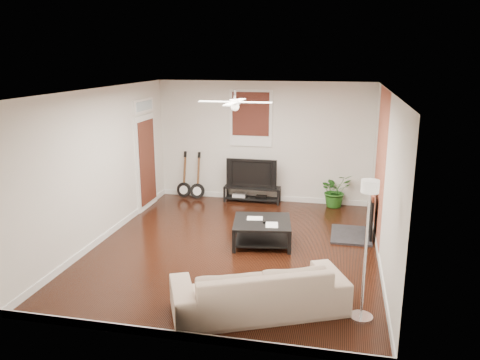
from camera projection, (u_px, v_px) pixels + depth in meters
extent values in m
cube|color=black|center=(235.00, 247.00, 8.63)|extent=(5.00, 6.00, 0.01)
cube|color=white|center=(235.00, 90.00, 7.93)|extent=(5.00, 6.00, 0.01)
cube|color=silver|center=(263.00, 142.00, 11.12)|extent=(5.00, 0.01, 2.80)
cube|color=silver|center=(177.00, 232.00, 5.44)|extent=(5.00, 0.01, 2.80)
cube|color=silver|center=(103.00, 165.00, 8.79)|extent=(0.01, 6.00, 2.80)
cube|color=silver|center=(385.00, 179.00, 7.77)|extent=(0.01, 6.00, 2.80)
cube|color=#AE5438|center=(380.00, 166.00, 8.72)|extent=(0.02, 2.20, 2.80)
cube|color=black|center=(361.00, 214.00, 9.01)|extent=(0.80, 1.10, 0.92)
cube|color=#38120F|center=(251.00, 118.00, 11.01)|extent=(1.00, 0.06, 1.30)
cube|color=white|center=(146.00, 153.00, 10.61)|extent=(0.08, 1.00, 2.50)
cube|color=black|center=(252.00, 194.00, 11.26)|extent=(1.32, 0.35, 0.37)
imported|color=black|center=(252.00, 172.00, 11.15)|extent=(1.18, 0.15, 0.68)
cube|color=black|center=(262.00, 232.00, 8.76)|extent=(1.17, 1.17, 0.43)
imported|color=tan|center=(259.00, 288.00, 6.39)|extent=(2.48, 1.78, 0.68)
imported|color=#225C1A|center=(335.00, 190.00, 10.86)|extent=(0.91, 0.88, 0.77)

